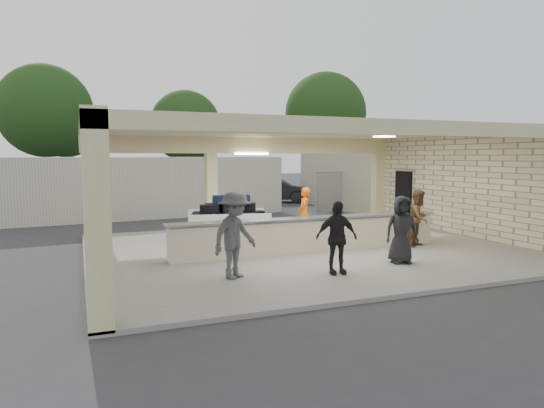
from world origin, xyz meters
name	(u,v)px	position (x,y,z in m)	size (l,w,h in m)	color
ground	(303,252)	(0.00, 0.00, 0.00)	(120.00, 120.00, 0.00)	#2D2D30
pavilion	(300,204)	(0.21, 0.66, 1.35)	(12.01, 10.00, 3.55)	slate
baggage_counter	(310,234)	(0.00, -0.50, 0.59)	(8.20, 0.58, 0.98)	beige
luggage_cart	(227,217)	(-1.71, 1.98, 0.89)	(2.78, 2.05, 1.47)	white
drum_fan	(402,218)	(4.60, 1.45, 0.59)	(0.81, 0.74, 0.92)	white
baggage_handler	(304,213)	(0.80, 1.59, 0.94)	(0.61, 0.34, 1.68)	orange
passenger_a	(419,218)	(3.36, -1.00, 0.95)	(0.83, 0.36, 1.71)	brown
passenger_b	(337,238)	(-0.60, -3.07, 0.94)	(0.99, 0.36, 1.68)	black
passenger_c	(235,235)	(-2.89, -2.60, 1.06)	(1.25, 0.44, 1.93)	#45454A
passenger_d	(401,229)	(1.48, -2.68, 0.96)	(0.84, 0.34, 1.71)	black
car_white_a	(358,190)	(9.50, 12.26, 0.76)	(2.52, 5.33, 1.52)	silver
car_white_b	(398,187)	(13.23, 13.40, 0.78)	(1.84, 4.95, 1.56)	silver
car_dark	(276,190)	(5.12, 14.57, 0.74)	(1.58, 4.47, 1.49)	black
container_white	(148,187)	(-3.07, 10.22, 1.38)	(12.71, 2.54, 2.75)	beige
fence	(414,188)	(11.00, 9.00, 1.05)	(12.06, 0.06, 2.03)	gray
tree_left	(50,115)	(-7.68, 24.16, 5.59)	(6.60, 6.30, 9.00)	#382619
tree_mid	(189,129)	(2.32, 26.16, 4.96)	(6.00, 5.60, 8.00)	#382619
tree_right	(328,117)	(14.32, 25.16, 6.21)	(7.20, 7.00, 10.00)	#382619
adjacent_building	(380,178)	(9.50, 10.00, 1.60)	(6.00, 8.00, 3.20)	#AFAB8B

